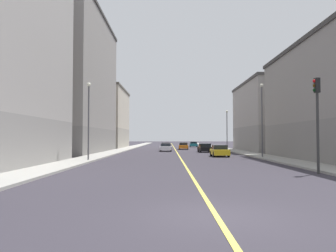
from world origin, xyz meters
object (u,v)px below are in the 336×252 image
street_lamp_right_near (89,113)px  building_left_mid (273,117)px  building_right_midblock (74,84)px  car_yellow (220,151)px  building_right_distant (104,118)px  car_orange (184,146)px  car_teal (194,144)px  traffic_light_left_near (318,111)px  street_lamp_left_near (263,113)px  car_white (167,147)px  car_black (206,148)px  street_lamp_left_far (228,126)px  car_red (167,146)px

street_lamp_right_near → building_left_mid: bearing=43.1°
building_right_midblock → car_yellow: bearing=-26.8°
building_left_mid → building_right_distant: (-30.88, 18.64, 0.88)m
car_orange → car_teal: 16.79m
car_yellow → traffic_light_left_near: bearing=-80.7°
street_lamp_right_near → car_orange: 33.84m
building_right_midblock → street_lamp_left_near: (24.12, -13.46, -5.36)m
car_white → car_black: 6.83m
building_left_mid → street_lamp_left_far: size_ratio=2.64×
car_black → car_yellow: 11.95m
building_right_distant → car_yellow: building_right_distant is taller
building_left_mid → street_lamp_left_far: building_left_mid is taller
building_right_midblock → street_lamp_left_far: bearing=16.7°
car_red → car_white: bearing=-89.9°
building_right_midblock → car_teal: size_ratio=5.33×
street_lamp_left_far → car_yellow: bearing=-103.0°
building_right_distant → car_yellow: bearing=-58.9°
building_left_mid → car_black: (-11.15, -2.73, -4.93)m
street_lamp_left_far → car_white: bearing=-168.1°
street_lamp_left_near → car_yellow: 6.66m
building_left_mid → car_yellow: bearing=-126.3°
street_lamp_left_near → building_left_mid: bearing=69.4°
building_left_mid → traffic_light_left_near: 34.02m
street_lamp_right_near → car_orange: size_ratio=1.55×
street_lamp_right_near → street_lamp_left_far: bearing=55.6°
street_lamp_left_near → car_white: bearing=119.2°
street_lamp_left_far → car_teal: (-3.86, 23.19, -3.60)m
car_red → building_left_mid: bearing=-26.5°
building_left_mid → car_white: 17.84m
car_red → car_black: (6.00, -11.29, 0.01)m
building_left_mid → car_red: building_left_mid is taller
street_lamp_right_near → car_red: street_lamp_right_near is taller
traffic_light_left_near → car_red: size_ratio=1.27×
building_left_mid → car_yellow: size_ratio=4.46×
building_right_midblock → traffic_light_left_near: (23.10, -28.57, -6.43)m
building_right_midblock → car_orange: (17.05, 13.95, -9.56)m
street_lamp_left_near → car_teal: bearing=95.0°
street_lamp_left_near → car_white: (-10.37, 18.53, -4.22)m
building_right_distant → car_teal: (20.26, 7.29, -5.81)m
building_right_distant → street_lamp_right_near: (6.76, -41.20, -1.97)m
street_lamp_left_far → car_red: (-10.39, 5.83, -3.60)m
building_right_midblock → car_black: (19.74, 1.78, -9.55)m
traffic_light_left_near → car_orange: (-6.05, 42.52, -3.13)m
building_right_midblock → car_white: building_right_midblock is taller
building_right_midblock → car_red: 21.23m
building_right_midblock → building_right_distant: (0.00, 23.15, -3.74)m
building_right_midblock → street_lamp_left_near: building_right_midblock is taller
street_lamp_right_near → car_red: bearing=77.4°
street_lamp_left_near → car_white: street_lamp_left_near is taller
car_orange → car_white: bearing=-110.4°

